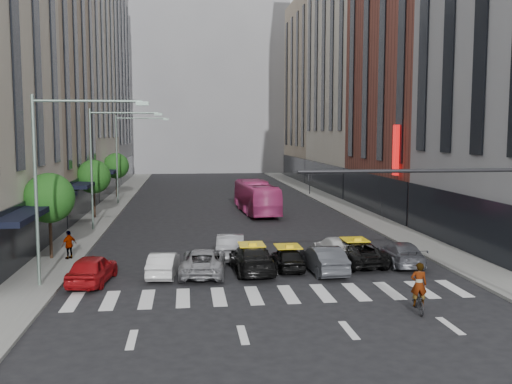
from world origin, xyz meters
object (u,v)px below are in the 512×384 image
object	(u,v)px
streetlamp_mid	(104,153)
motorcycle	(418,301)
pedestrian_far	(69,245)
taxi_left	(251,258)
car_white_front	(164,264)
streetlamp_far	(126,147)
taxi_center	(288,258)
car_red	(92,269)
bus	(256,197)
streetlamp_near	(56,164)

from	to	relation	value
streetlamp_mid	motorcycle	size ratio (longest dim) A/B	5.01
pedestrian_far	taxi_left	bearing A→B (deg)	115.91
streetlamp_mid	car_white_front	size ratio (longest dim) A/B	2.36
streetlamp_far	taxi_center	size ratio (longest dim) A/B	2.46
streetlamp_far	taxi_left	world-z (taller)	streetlamp_far
car_white_front	taxi_left	world-z (taller)	taxi_left
car_red	car_white_front	world-z (taller)	car_red
bus	pedestrian_far	bearing A→B (deg)	50.27
streetlamp_mid	motorcycle	xyz separation A→B (m)	(15.50, -21.73, -5.43)
streetlamp_far	taxi_left	bearing A→B (deg)	-72.60
streetlamp_far	bus	xyz separation A→B (m)	(12.44, -8.18, -4.43)
pedestrian_far	car_white_front	bearing A→B (deg)	99.73
streetlamp_mid	streetlamp_far	world-z (taller)	same
bus	car_red	bearing A→B (deg)	60.80
streetlamp_near	car_white_front	xyz separation A→B (m)	(4.84, 1.55, -5.28)
taxi_left	car_red	bearing A→B (deg)	5.63
streetlamp_near	pedestrian_far	world-z (taller)	streetlamp_near
taxi_center	pedestrian_far	xyz separation A→B (m)	(-12.13, 3.49, 0.34)
streetlamp_near	taxi_center	xyz separation A→B (m)	(11.46, 2.19, -5.28)
streetlamp_mid	car_white_front	xyz separation A→B (m)	(4.84, -14.45, -5.28)
streetlamp_mid	pedestrian_far	size ratio (longest dim) A/B	5.50
streetlamp_far	taxi_center	world-z (taller)	streetlamp_far
streetlamp_mid	bus	world-z (taller)	streetlamp_mid
car_white_front	taxi_left	size ratio (longest dim) A/B	0.75
taxi_left	streetlamp_mid	bearing A→B (deg)	-59.99
streetlamp_mid	taxi_left	xyz separation A→B (m)	(9.44, -14.13, -5.17)
streetlamp_far	motorcycle	bearing A→B (deg)	-67.67
streetlamp_mid	motorcycle	bearing A→B (deg)	-54.51
streetlamp_far	bus	size ratio (longest dim) A/B	0.85
bus	motorcycle	bearing A→B (deg)	92.04
streetlamp_far	car_white_front	xyz separation A→B (m)	(4.84, -30.45, -5.28)
car_red	taxi_center	size ratio (longest dim) A/B	1.16
streetlamp_mid	motorcycle	distance (m)	27.24
car_white_front	bus	xyz separation A→B (m)	(7.59, 22.28, 0.84)
bus	motorcycle	distance (m)	29.73
taxi_center	pedestrian_far	distance (m)	12.63
car_red	motorcycle	xyz separation A→B (m)	(14.08, -6.27, -0.25)
bus	pedestrian_far	xyz separation A→B (m)	(-13.11, -18.14, -0.50)
streetlamp_near	streetlamp_far	xyz separation A→B (m)	(0.00, 32.00, 0.00)
streetlamp_near	car_white_front	distance (m)	7.33
streetlamp_far	car_red	xyz separation A→B (m)	(1.42, -31.46, -5.18)
bus	car_white_front	bearing A→B (deg)	67.31
streetlamp_mid	streetlamp_far	bearing A→B (deg)	90.00
pedestrian_far	streetlamp_mid	bearing A→B (deg)	-137.16
streetlamp_near	bus	world-z (taller)	streetlamp_near
car_red	bus	xyz separation A→B (m)	(11.02, 23.28, 0.75)
streetlamp_far	motorcycle	size ratio (longest dim) A/B	5.01
streetlamp_near	car_red	bearing A→B (deg)	20.87
streetlamp_mid	taxi_left	bearing A→B (deg)	-56.25
motorcycle	pedestrian_far	world-z (taller)	pedestrian_far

